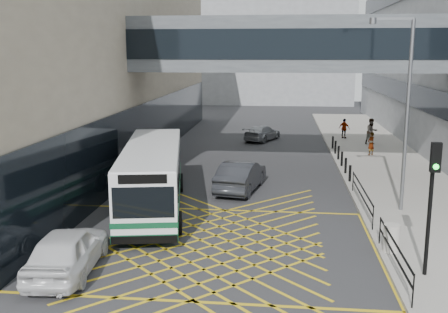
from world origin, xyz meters
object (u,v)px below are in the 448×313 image
(litter_bin, at_px, (391,238))
(pedestrian_c, at_px, (344,129))
(traffic_light, at_px, (432,190))
(car_dark, at_px, (241,176))
(street_lamp, at_px, (403,103))
(pedestrian_a, at_px, (371,144))
(bus, at_px, (153,175))
(car_silver, at_px, (262,132))
(car_white, at_px, (67,250))
(pedestrian_b, at_px, (372,132))

(litter_bin, xyz_separation_m, pedestrian_c, (1.19, 25.01, 0.31))
(traffic_light, bearing_deg, car_dark, 125.22)
(street_lamp, height_order, litter_bin, street_lamp)
(pedestrian_a, distance_m, pedestrian_c, 7.11)
(bus, bearing_deg, pedestrian_c, 51.53)
(car_silver, relative_size, traffic_light, 0.98)
(car_white, relative_size, street_lamp, 0.59)
(car_dark, height_order, street_lamp, street_lamp)
(car_dark, xyz_separation_m, pedestrian_a, (8.16, 9.71, 0.16))
(pedestrian_a, bearing_deg, car_white, 16.38)
(car_dark, xyz_separation_m, litter_bin, (5.98, -8.26, -0.14))
(litter_bin, bearing_deg, pedestrian_b, 82.55)
(car_silver, height_order, traffic_light, traffic_light)
(car_dark, xyz_separation_m, pedestrian_b, (8.90, 14.09, 0.36))
(car_silver, xyz_separation_m, street_lamp, (6.73, -19.00, 4.26))
(car_silver, relative_size, litter_bin, 4.30)
(bus, xyz_separation_m, traffic_light, (10.38, -6.64, 1.36))
(pedestrian_b, bearing_deg, traffic_light, -118.45)
(traffic_light, bearing_deg, pedestrian_a, 88.06)
(street_lamp, distance_m, pedestrian_c, 20.23)
(bus, height_order, pedestrian_b, bus)
(car_white, distance_m, street_lamp, 14.95)
(car_white, relative_size, car_dark, 0.98)
(pedestrian_c, bearing_deg, pedestrian_b, 155.25)
(traffic_light, bearing_deg, bus, 149.81)
(car_silver, bearing_deg, pedestrian_a, 163.86)
(pedestrian_b, bearing_deg, car_dark, -145.44)
(bus, height_order, pedestrian_a, bus)
(traffic_light, height_order, street_lamp, street_lamp)
(street_lamp, distance_m, pedestrian_a, 13.43)
(litter_bin, distance_m, pedestrian_a, 18.11)
(car_white, xyz_separation_m, street_lamp, (12.05, 7.83, 4.13))
(bus, height_order, car_dark, bus)
(car_silver, bearing_deg, car_dark, 111.05)
(bus, relative_size, pedestrian_a, 6.86)
(bus, distance_m, car_white, 7.38)
(street_lamp, distance_m, litter_bin, 6.83)
(traffic_light, distance_m, street_lamp, 7.50)
(car_silver, bearing_deg, pedestrian_b, -169.36)
(street_lamp, bearing_deg, traffic_light, -94.42)
(pedestrian_a, xyz_separation_m, pedestrian_b, (0.74, 4.38, 0.19))
(litter_bin, xyz_separation_m, pedestrian_a, (2.18, 17.97, 0.30))
(bus, xyz_separation_m, pedestrian_b, (12.64, 17.75, -0.44))
(traffic_light, height_order, litter_bin, traffic_light)
(bus, bearing_deg, car_white, -108.71)
(car_white, bearing_deg, pedestrian_a, -126.72)
(car_silver, height_order, pedestrian_c, pedestrian_c)
(street_lamp, bearing_deg, pedestrian_c, 90.56)
(car_white, distance_m, pedestrian_a, 24.36)
(traffic_light, bearing_deg, litter_bin, 110.56)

